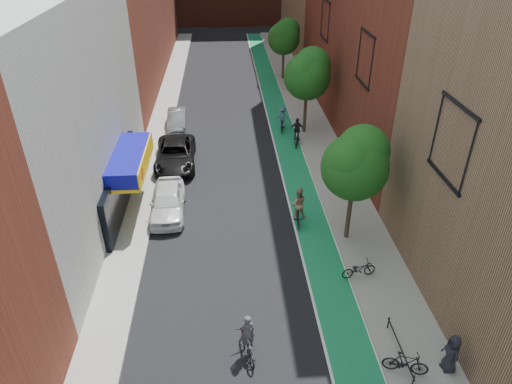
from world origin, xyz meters
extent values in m
cube|color=#157849|center=(4.00, 26.00, 0.01)|extent=(2.00, 68.00, 0.01)
cube|color=gray|center=(-6.00, 26.00, 0.07)|extent=(2.00, 68.00, 0.15)
cube|color=gray|center=(6.50, 26.00, 0.07)|extent=(3.00, 68.00, 0.15)
cube|color=silver|center=(-11.00, 14.00, 6.00)|extent=(8.00, 20.00, 12.00)
cylinder|color=#332619|center=(5.60, 10.00, 1.65)|extent=(0.24, 0.24, 3.30)
sphere|color=#164F15|center=(5.60, 10.00, 4.38)|extent=(3.36, 3.36, 3.36)
sphere|color=#164F15|center=(6.00, 10.30, 5.10)|extent=(2.64, 2.64, 2.64)
sphere|color=#164F15|center=(5.30, 9.70, 4.86)|extent=(2.40, 2.40, 2.40)
cylinder|color=#332619|center=(5.60, 24.00, 1.73)|extent=(0.24, 0.24, 3.47)
sphere|color=#164F15|center=(5.60, 24.00, 4.60)|extent=(3.53, 3.53, 3.53)
sphere|color=#164F15|center=(6.00, 24.30, 5.36)|extent=(2.77, 2.77, 2.77)
sphere|color=#164F15|center=(5.30, 23.70, 5.10)|extent=(2.52, 2.52, 2.52)
cylinder|color=#332619|center=(5.60, 38.00, 1.59)|extent=(0.24, 0.24, 3.19)
sphere|color=#164F15|center=(5.60, 38.00, 4.23)|extent=(3.25, 3.25, 3.25)
sphere|color=#164F15|center=(6.00, 38.30, 4.93)|extent=(2.55, 2.55, 2.55)
sphere|color=#164F15|center=(5.30, 37.70, 4.70)|extent=(2.32, 2.32, 2.32)
imported|color=white|center=(-4.17, 13.22, 0.81)|extent=(2.06, 4.82, 1.62)
imported|color=black|center=(-4.19, 19.25, 0.80)|extent=(2.82, 5.86, 1.61)
imported|color=gray|center=(-4.60, 26.05, 0.68)|extent=(1.60, 4.17, 1.36)
imported|color=black|center=(-0.13, 2.80, 0.49)|extent=(1.02, 1.97, 0.98)
imported|color=#46454C|center=(-0.13, 2.90, 1.18)|extent=(0.67, 0.51, 1.66)
imported|color=black|center=(3.20, 11.58, 0.53)|extent=(0.61, 1.79, 1.06)
imported|color=#987A58|center=(3.20, 11.68, 1.30)|extent=(0.96, 0.77, 1.89)
imported|color=black|center=(4.70, 21.85, 0.47)|extent=(1.03, 1.88, 0.93)
imported|color=black|center=(4.70, 21.95, 1.23)|extent=(1.11, 0.67, 1.76)
imported|color=black|center=(3.92, 24.54, 0.50)|extent=(0.85, 1.74, 1.00)
imported|color=#3C5D6C|center=(3.92, 24.64, 1.18)|extent=(1.19, 0.85, 1.66)
imported|color=black|center=(5.72, 1.44, 0.66)|extent=(1.78, 0.98, 1.03)
imported|color=black|center=(5.40, 6.83, 0.60)|extent=(1.78, 0.88, 0.90)
imported|color=black|center=(7.42, 1.47, 1.00)|extent=(0.62, 0.88, 1.71)
camera|label=1|loc=(-0.68, -9.34, 14.97)|focal=32.00mm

